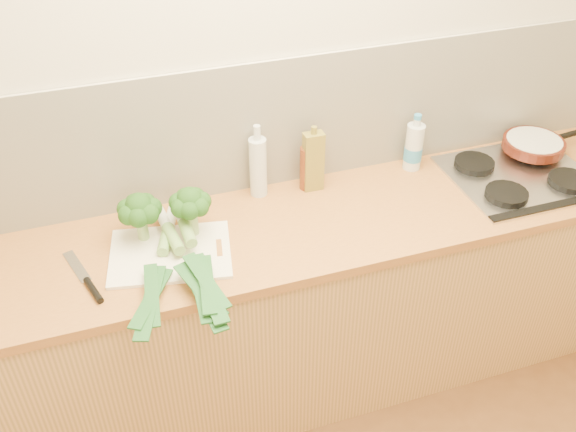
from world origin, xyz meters
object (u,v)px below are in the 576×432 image
skillet (534,144)px  chopping_board (170,253)px  gas_hob (521,175)px  chefs_knife (89,284)px

skillet → chopping_board: bearing=179.3°
chopping_board → skillet: bearing=16.3°
gas_hob → chefs_knife: size_ratio=1.84×
chopping_board → skillet: skillet is taller
gas_hob → chopping_board: bearing=-178.8°
chopping_board → gas_hob: bearing=11.7°
gas_hob → skillet: skillet is taller
gas_hob → skillet: (0.15, 0.13, 0.05)m
gas_hob → chopping_board: gas_hob is taller
chefs_knife → skillet: skillet is taller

